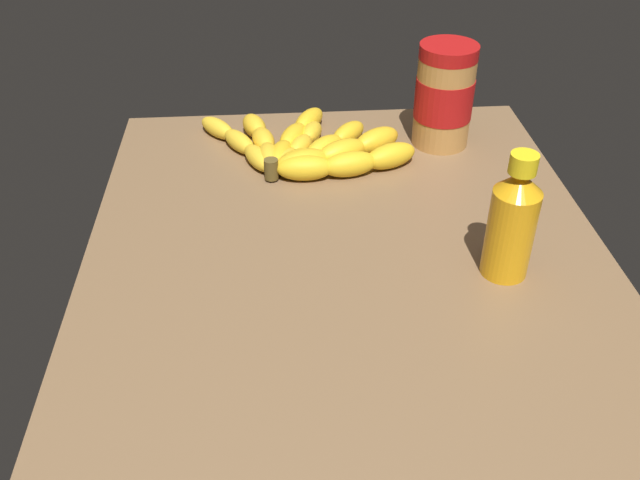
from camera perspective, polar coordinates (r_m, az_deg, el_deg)
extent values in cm
cube|color=brown|center=(86.67, 2.25, -2.20)|extent=(79.44, 64.36, 4.26)
ellipsoid|color=yellow|center=(99.04, -1.25, 5.92)|extent=(3.77, 8.23, 3.63)
ellipsoid|color=yellow|center=(100.05, 2.46, 6.23)|extent=(5.19, 8.73, 3.63)
ellipsoid|color=yellow|center=(102.61, 5.79, 6.88)|extent=(6.65, 8.94, 3.63)
ellipsoid|color=gold|center=(100.39, -1.46, 6.40)|extent=(6.15, 8.87, 3.75)
ellipsoid|color=gold|center=(102.96, 1.81, 7.20)|extent=(6.95, 8.92, 3.75)
ellipsoid|color=gold|center=(106.48, 4.65, 8.12)|extent=(7.63, 8.81, 3.75)
ellipsoid|color=gold|center=(101.42, -2.01, 6.53)|extent=(6.81, 7.74, 3.17)
ellipsoid|color=gold|center=(104.85, 0.37, 7.60)|extent=(7.24, 7.48, 3.17)
ellipsoid|color=gold|center=(108.89, 2.32, 8.71)|extent=(7.57, 7.12, 3.17)
ellipsoid|color=gold|center=(102.00, -2.83, 6.58)|extent=(6.43, 5.62, 2.84)
ellipsoid|color=gold|center=(105.58, -1.61, 7.70)|extent=(6.49, 5.23, 2.84)
ellipsoid|color=gold|center=(109.42, -0.70, 8.78)|extent=(6.47, 4.77, 2.84)
ellipsoid|color=gold|center=(102.89, -3.30, 6.95)|extent=(8.17, 5.32, 3.19)
ellipsoid|color=gold|center=(107.90, -2.23, 8.45)|extent=(8.20, 6.01, 3.19)
ellipsoid|color=gold|center=(112.79, -0.92, 9.75)|extent=(8.13, 6.62, 3.19)
ellipsoid|color=gold|center=(102.63, -4.23, 6.85)|extent=(6.59, 3.71, 3.23)
ellipsoid|color=gold|center=(107.07, -4.66, 8.13)|extent=(6.89, 4.47, 3.23)
ellipsoid|color=gold|center=(111.45, -5.39, 9.27)|extent=(7.07, 5.15, 3.23)
ellipsoid|color=yellow|center=(102.81, -5.10, 6.72)|extent=(7.97, 5.66, 2.81)
ellipsoid|color=yellow|center=(107.53, -6.63, 8.01)|extent=(7.83, 6.35, 2.81)
ellipsoid|color=yellow|center=(112.05, -8.39, 9.07)|extent=(7.56, 6.93, 2.81)
cylinder|color=brown|center=(99.03, -4.02, 5.82)|extent=(2.00, 2.00, 3.00)
cylinder|color=#BF8442|center=(108.22, 10.08, 11.08)|extent=(8.58, 8.58, 13.64)
cylinder|color=#B71414|center=(107.94, 10.11, 11.40)|extent=(8.75, 8.75, 6.14)
cylinder|color=#B71414|center=(105.24, 10.53, 14.94)|extent=(8.62, 8.62, 2.02)
cylinder|color=orange|center=(82.07, 15.29, 0.54)|extent=(5.47, 5.47, 11.03)
cone|color=orange|center=(78.51, 16.06, 4.55)|extent=(5.47, 5.47, 2.44)
cylinder|color=yellow|center=(77.37, 16.34, 6.03)|extent=(3.07, 3.07, 2.24)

